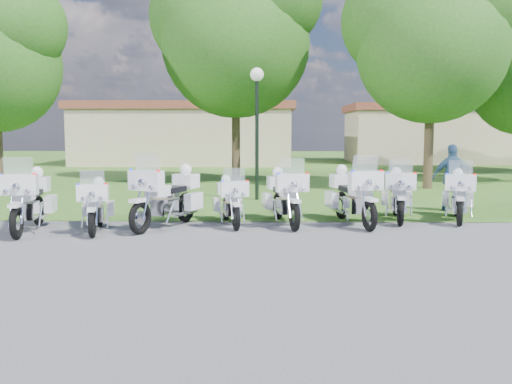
{
  "coord_description": "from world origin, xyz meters",
  "views": [
    {
      "loc": [
        -0.36,
        -11.1,
        2.29
      ],
      "look_at": [
        -0.64,
        1.2,
        0.95
      ],
      "focal_mm": 40.0,
      "sensor_mm": 36.0,
      "label": 1
    }
  ],
  "objects_px": {
    "motorcycle_5": "(353,195)",
    "bystander_c": "(452,178)",
    "motorcycle_4": "(284,196)",
    "motorcycle_7": "(459,195)",
    "motorcycle_0": "(29,199)",
    "lamp_post": "(257,101)",
    "motorcycle_1": "(96,205)",
    "motorcycle_3": "(230,200)",
    "motorcycle_6": "(398,194)",
    "motorcycle_2": "(168,196)"
  },
  "relations": [
    {
      "from": "motorcycle_5",
      "to": "bystander_c",
      "type": "relative_size",
      "value": 1.34
    },
    {
      "from": "motorcycle_4",
      "to": "motorcycle_7",
      "type": "distance_m",
      "value": 4.5
    },
    {
      "from": "motorcycle_0",
      "to": "lamp_post",
      "type": "xyz_separation_m",
      "value": [
        5.05,
        5.93,
        2.51
      ]
    },
    {
      "from": "motorcycle_1",
      "to": "motorcycle_3",
      "type": "xyz_separation_m",
      "value": [
        2.98,
        0.94,
        -0.01
      ]
    },
    {
      "from": "lamp_post",
      "to": "bystander_c",
      "type": "bearing_deg",
      "value": -24.11
    },
    {
      "from": "motorcycle_7",
      "to": "bystander_c",
      "type": "height_order",
      "value": "bystander_c"
    },
    {
      "from": "motorcycle_1",
      "to": "motorcycle_6",
      "type": "height_order",
      "value": "motorcycle_6"
    },
    {
      "from": "motorcycle_2",
      "to": "motorcycle_7",
      "type": "bearing_deg",
      "value": -147.65
    },
    {
      "from": "motorcycle_1",
      "to": "lamp_post",
      "type": "xyz_separation_m",
      "value": [
        3.53,
        5.89,
        2.63
      ]
    },
    {
      "from": "lamp_post",
      "to": "motorcycle_3",
      "type": "bearing_deg",
      "value": -96.32
    },
    {
      "from": "motorcycle_3",
      "to": "lamp_post",
      "type": "relative_size",
      "value": 0.49
    },
    {
      "from": "motorcycle_0",
      "to": "motorcycle_6",
      "type": "distance_m",
      "value": 8.93
    },
    {
      "from": "motorcycle_2",
      "to": "motorcycle_5",
      "type": "relative_size",
      "value": 0.98
    },
    {
      "from": "motorcycle_4",
      "to": "motorcycle_3",
      "type": "bearing_deg",
      "value": -7.76
    },
    {
      "from": "motorcycle_3",
      "to": "motorcycle_4",
      "type": "xyz_separation_m",
      "value": [
        1.32,
        0.09,
        0.09
      ]
    },
    {
      "from": "motorcycle_4",
      "to": "motorcycle_7",
      "type": "bearing_deg",
      "value": 177.37
    },
    {
      "from": "motorcycle_4",
      "to": "bystander_c",
      "type": "height_order",
      "value": "bystander_c"
    },
    {
      "from": "motorcycle_3",
      "to": "motorcycle_5",
      "type": "height_order",
      "value": "motorcycle_5"
    },
    {
      "from": "motorcycle_2",
      "to": "lamp_post",
      "type": "xyz_separation_m",
      "value": [
        2.0,
        5.3,
        2.49
      ]
    },
    {
      "from": "motorcycle_4",
      "to": "motorcycle_6",
      "type": "relative_size",
      "value": 1.02
    },
    {
      "from": "motorcycle_6",
      "to": "bystander_c",
      "type": "bearing_deg",
      "value": -130.92
    },
    {
      "from": "motorcycle_2",
      "to": "motorcycle_5",
      "type": "xyz_separation_m",
      "value": [
        4.44,
        0.51,
        -0.02
      ]
    },
    {
      "from": "motorcycle_7",
      "to": "lamp_post",
      "type": "xyz_separation_m",
      "value": [
        -5.22,
        4.16,
        2.58
      ]
    },
    {
      "from": "motorcycle_2",
      "to": "lamp_post",
      "type": "bearing_deg",
      "value": -87.32
    },
    {
      "from": "motorcycle_0",
      "to": "motorcycle_4",
      "type": "xyz_separation_m",
      "value": [
        5.82,
        1.07,
        -0.03
      ]
    },
    {
      "from": "motorcycle_1",
      "to": "motorcycle_0",
      "type": "bearing_deg",
      "value": -9.47
    },
    {
      "from": "motorcycle_3",
      "to": "motorcycle_4",
      "type": "distance_m",
      "value": 1.33
    },
    {
      "from": "motorcycle_1",
      "to": "motorcycle_6",
      "type": "bearing_deg",
      "value": -177.03
    },
    {
      "from": "lamp_post",
      "to": "motorcycle_6",
      "type": "bearing_deg",
      "value": -48.04
    },
    {
      "from": "motorcycle_4",
      "to": "motorcycle_7",
      "type": "relative_size",
      "value": 1.07
    },
    {
      "from": "motorcycle_3",
      "to": "motorcycle_7",
      "type": "relative_size",
      "value": 0.92
    },
    {
      "from": "motorcycle_1",
      "to": "motorcycle_4",
      "type": "distance_m",
      "value": 4.43
    },
    {
      "from": "motorcycle_7",
      "to": "bystander_c",
      "type": "bearing_deg",
      "value": -86.41
    },
    {
      "from": "motorcycle_0",
      "to": "bystander_c",
      "type": "height_order",
      "value": "bystander_c"
    },
    {
      "from": "motorcycle_3",
      "to": "motorcycle_5",
      "type": "xyz_separation_m",
      "value": [
        2.99,
        0.17,
        0.12
      ]
    },
    {
      "from": "motorcycle_1",
      "to": "motorcycle_5",
      "type": "xyz_separation_m",
      "value": [
        5.97,
        1.11,
        0.12
      ]
    },
    {
      "from": "motorcycle_3",
      "to": "lamp_post",
      "type": "xyz_separation_m",
      "value": [
        0.55,
        4.95,
        2.63
      ]
    },
    {
      "from": "motorcycle_0",
      "to": "motorcycle_1",
      "type": "height_order",
      "value": "motorcycle_0"
    },
    {
      "from": "motorcycle_2",
      "to": "motorcycle_5",
      "type": "height_order",
      "value": "motorcycle_2"
    },
    {
      "from": "motorcycle_3",
      "to": "motorcycle_4",
      "type": "bearing_deg",
      "value": 170.99
    },
    {
      "from": "motorcycle_0",
      "to": "motorcycle_1",
      "type": "xyz_separation_m",
      "value": [
        1.52,
        0.04,
        -0.12
      ]
    },
    {
      "from": "motorcycle_0",
      "to": "motorcycle_1",
      "type": "distance_m",
      "value": 1.52
    },
    {
      "from": "motorcycle_4",
      "to": "motorcycle_5",
      "type": "distance_m",
      "value": 1.67
    },
    {
      "from": "motorcycle_1",
      "to": "motorcycle_4",
      "type": "height_order",
      "value": "motorcycle_4"
    },
    {
      "from": "motorcycle_3",
      "to": "motorcycle_6",
      "type": "xyz_separation_m",
      "value": [
        4.24,
        0.84,
        0.07
      ]
    },
    {
      "from": "motorcycle_1",
      "to": "lamp_post",
      "type": "height_order",
      "value": "lamp_post"
    },
    {
      "from": "motorcycle_2",
      "to": "bystander_c",
      "type": "relative_size",
      "value": 1.31
    },
    {
      "from": "motorcycle_1",
      "to": "motorcycle_3",
      "type": "height_order",
      "value": "motorcycle_1"
    },
    {
      "from": "motorcycle_4",
      "to": "lamp_post",
      "type": "distance_m",
      "value": 5.54
    },
    {
      "from": "motorcycle_4",
      "to": "motorcycle_7",
      "type": "xyz_separation_m",
      "value": [
        4.44,
        0.7,
        -0.04
      ]
    }
  ]
}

